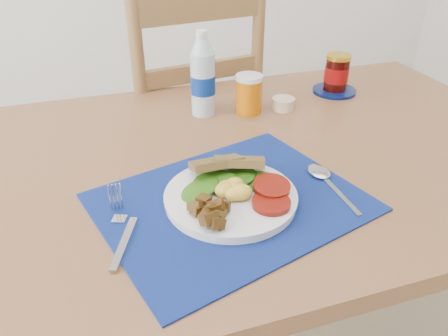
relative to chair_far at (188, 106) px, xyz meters
name	(u,v)px	position (x,y,z in m)	size (l,w,h in m)	color
table	(260,180)	(0.03, -0.60, 0.05)	(1.40, 0.90, 0.75)	brown
chair_far	(188,106)	(0.00, 0.00, 0.00)	(0.52, 0.50, 1.24)	brown
placemat	(231,202)	(-0.11, -0.77, 0.14)	(0.47, 0.37, 0.00)	black
breakfast_plate	(229,195)	(-0.11, -0.77, 0.16)	(0.25, 0.25, 0.06)	silver
fork	(121,227)	(-0.31, -0.79, 0.14)	(0.06, 0.18, 0.00)	#B2B5BA
spoon	(326,180)	(0.10, -0.76, 0.14)	(0.04, 0.18, 0.01)	#B2B5BA
water_bottle	(203,79)	(-0.04, -0.36, 0.23)	(0.06, 0.06, 0.22)	#ADBFCC
juice_glass	(249,95)	(0.07, -0.39, 0.18)	(0.07, 0.07, 0.10)	#C16105
ramekin	(283,104)	(0.17, -0.40, 0.15)	(0.06, 0.06, 0.03)	#C8B093
jam_on_saucer	(336,76)	(0.37, -0.34, 0.18)	(0.13, 0.13, 0.11)	#041248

